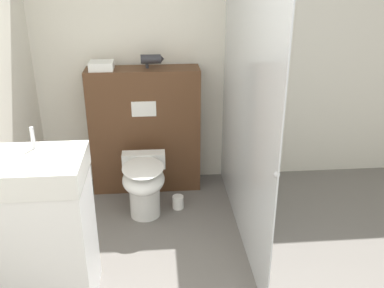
% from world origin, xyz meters
% --- Properties ---
extents(wall_back, '(8.00, 0.06, 2.50)m').
position_xyz_m(wall_back, '(0.00, 2.41, 1.25)').
color(wall_back, silver).
rests_on(wall_back, ground_plane).
extents(partition_panel, '(1.03, 0.30, 1.19)m').
position_xyz_m(partition_panel, '(-0.33, 2.21, 0.60)').
color(partition_panel, '#51331E').
rests_on(partition_panel, ground_plane).
extents(shower_glass, '(0.04, 1.94, 2.06)m').
position_xyz_m(shower_glass, '(0.44, 1.41, 1.03)').
color(shower_glass, silver).
rests_on(shower_glass, ground_plane).
extents(toilet, '(0.38, 0.56, 0.52)m').
position_xyz_m(toilet, '(-0.35, 1.65, 0.33)').
color(toilet, white).
rests_on(toilet, ground_plane).
extents(sink_vanity, '(0.62, 0.48, 1.18)m').
position_xyz_m(sink_vanity, '(-0.96, 0.70, 0.52)').
color(sink_vanity, white).
rests_on(sink_vanity, ground_plane).
extents(hair_drier, '(0.21, 0.08, 0.12)m').
position_xyz_m(hair_drier, '(-0.25, 2.21, 1.27)').
color(hair_drier, '#2D2D33').
rests_on(hair_drier, partition_panel).
extents(folded_towel, '(0.21, 0.19, 0.07)m').
position_xyz_m(folded_towel, '(-0.69, 2.18, 1.23)').
color(folded_towel, white).
rests_on(folded_towel, partition_panel).
extents(spare_toilet_roll, '(0.10, 0.10, 0.12)m').
position_xyz_m(spare_toilet_roll, '(-0.05, 1.76, 0.06)').
color(spare_toilet_roll, white).
rests_on(spare_toilet_roll, ground_plane).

